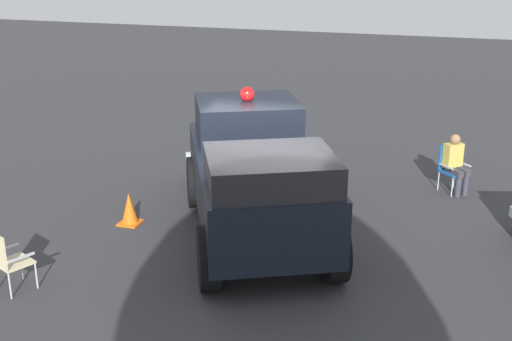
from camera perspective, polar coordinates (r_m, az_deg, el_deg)
ground_plane at (r=11.98m, az=0.12°, el=-6.27°), size 60.00×60.00×0.00m
vintage_fire_truck at (r=11.94m, az=-0.16°, el=-0.16°), size 4.62×6.29×2.59m
lawn_chair_near_truck at (r=14.88m, az=16.59°, el=0.49°), size 0.69×0.69×1.02m
lawn_chair_by_car at (r=15.64m, az=0.39°, el=2.20°), size 0.61×0.60×1.02m
lawn_chair_spare at (r=10.83m, az=-20.90°, el=-7.05°), size 0.65×0.65×1.02m
spectator_seated at (r=14.75m, az=16.96°, el=0.73°), size 0.64×0.64×1.29m
traffic_cone at (r=12.87m, az=-10.95°, el=-3.30°), size 0.40×0.40×0.64m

